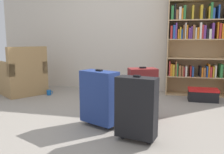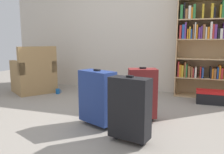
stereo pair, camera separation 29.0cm
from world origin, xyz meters
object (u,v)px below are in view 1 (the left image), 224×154
Objects in this scene: storage_box at (203,94)px; suitcase_black at (136,107)px; suitcase_dark_red at (142,92)px; suitcase_navy_blue at (99,97)px; mug at (49,93)px; armchair at (23,77)px; bookshelf at (197,32)px.

storage_box is 0.71× the size of suitcase_black.
suitcase_navy_blue is at bearing -142.84° from suitcase_dark_red.
armchair is at bearing -177.96° from mug.
bookshelf reaches higher than suitcase_navy_blue.
suitcase_black is at bearing -89.14° from suitcase_dark_red.
suitcase_dark_red is at bearing -27.29° from mug.
mug is 0.18× the size of suitcase_black.
suitcase_dark_red is (2.34, -0.92, 0.04)m from armchair.
mug is at bearing -175.68° from storage_box.
suitcase_black is (0.01, -0.66, -0.00)m from suitcase_dark_red.
suitcase_dark_red is (1.82, -0.94, 0.31)m from mug.
suitcase_black reaches higher than mug.
mug is (0.51, 0.02, -0.27)m from armchair.
storage_box is (0.09, -0.45, -1.05)m from bookshelf.
bookshelf is 2.53m from suitcase_black.
storage_box is at bearing -78.94° from bookshelf.
bookshelf is at bearing 70.39° from suitcase_black.
suitcase_dark_red is (-0.90, -1.15, 0.24)m from storage_box.
storage_box is (3.24, 0.22, -0.20)m from armchair.
bookshelf is 3.01× the size of suitcase_black.
suitcase_navy_blue is at bearing -34.24° from armchair.
armchair is 2.26m from suitcase_navy_blue.
bookshelf is at bearing 62.97° from suitcase_dark_red.
suitcase_black is (1.83, -1.60, 0.30)m from mug.
bookshelf is 2.97× the size of suitcase_dark_red.
bookshelf is 1.14m from storage_box.
suitcase_navy_blue is (1.36, -1.29, 0.31)m from mug.
bookshelf is at bearing 101.06° from storage_box.
bookshelf reaches higher than armchair.
suitcase_black is 0.57m from suitcase_navy_blue.
armchair is 8.10× the size of mug.
suitcase_black is (2.35, -1.58, 0.03)m from armchair.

